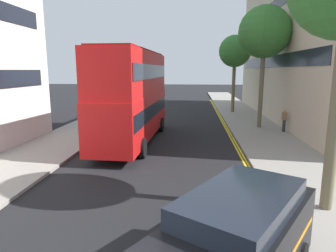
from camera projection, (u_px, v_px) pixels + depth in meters
The scene contains 10 objects.
sidewalk_right at pixel (267, 139), 19.04m from camera, with size 4.00×80.00×0.14m, color gray.
sidewalk_left at pixel (73, 136), 20.15m from camera, with size 4.00×80.00×0.14m, color gray.
kerb_line_outer at pixel (239, 148), 17.28m from camera, with size 0.10×56.00×0.01m, color yellow.
kerb_line_inner at pixel (236, 147), 17.29m from camera, with size 0.10×56.00×0.01m, color yellow.
double_decker_bus_away at pixel (133, 94), 18.13m from camera, with size 3.07×10.88×5.64m.
taxi_minivan at pixel (235, 246), 5.81m from camera, with size 4.12×5.07×2.12m.
pedestrian_far at pixel (284, 120), 20.93m from camera, with size 0.34×0.22×1.62m.
street_tree_near at pixel (235, 52), 30.04m from camera, with size 3.24×3.24×7.86m.
street_tree_far at pixel (264, 33), 21.46m from camera, with size 3.79×3.79×8.97m.
townhouse_terrace_right at pixel (329, 43), 25.87m from camera, with size 10.08×28.00×13.69m.
Camera 1 is at (1.72, -3.03, 4.49)m, focal length 31.50 mm.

